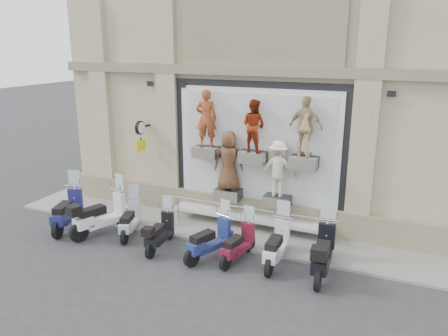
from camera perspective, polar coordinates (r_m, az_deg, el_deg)
The scene contains 14 objects.
ground at distance 11.76m, azimuth -0.80°, elevation -12.58°, with size 90.00×90.00×0.00m, color #313134.
sidewalk at distance 13.48m, azimuth 2.92°, elevation -8.49°, with size 16.00×2.20×0.08m, color gray.
building at distance 16.95m, azimuth 9.36°, elevation 17.08°, with size 14.00×8.60×12.00m, color #C3B58E, non-canonical shape.
shop_vitrine at distance 13.25m, azimuth 4.27°, elevation 1.85°, with size 5.60×0.84×4.30m.
guard_rail at distance 13.22m, azimuth 2.79°, elevation -6.98°, with size 5.06×0.10×0.93m, color #9EA0A5, non-canonical shape.
clock_sign_bracket at distance 14.68m, azimuth -10.84°, elevation 4.64°, with size 0.10×0.80×1.02m.
scooter_a at distance 14.46m, azimuth -19.85°, elevation -4.29°, with size 0.61×2.08×1.69m, color navy, non-canonical shape.
scooter_b at distance 13.72m, azimuth -15.78°, elevation -4.90°, with size 0.63×2.15×1.74m, color silver, non-canonical shape.
scooter_c at distance 13.48m, azimuth -12.23°, elevation -5.75°, with size 0.51×1.75×1.42m, color #AFB6BE, non-canonical shape.
scooter_d at distance 12.49m, azimuth -8.39°, elevation -7.43°, with size 0.50×1.71×1.39m, color black, non-canonical shape.
scooter_e at distance 11.81m, azimuth -1.86°, elevation -8.36°, with size 0.54×1.85×1.50m, color navy, non-canonical shape.
scooter_f at distance 11.69m, azimuth 1.88°, elevation -8.97°, with size 0.49×1.70×1.38m, color maroon, non-canonical shape.
scooter_g at distance 11.57m, azimuth 6.92°, elevation -8.90°, with size 0.56×1.91×1.55m, color silver, non-canonical shape.
scooter_h at distance 11.24m, azimuth 12.89°, elevation -9.53°, with size 0.62×2.11×1.72m, color black, non-canonical shape.
Camera 1 is at (4.27, -9.40, 5.63)m, focal length 35.00 mm.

